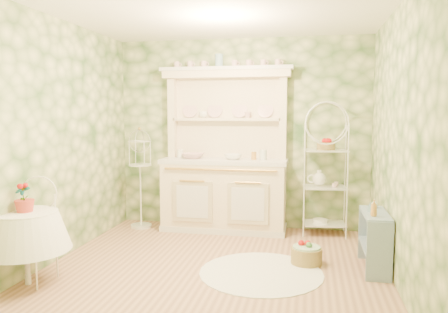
% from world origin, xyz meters
% --- Properties ---
extents(floor, '(3.60, 3.60, 0.00)m').
position_xyz_m(floor, '(0.00, 0.00, 0.00)').
color(floor, tan).
rests_on(floor, ground).
extents(ceiling, '(3.60, 3.60, 0.00)m').
position_xyz_m(ceiling, '(0.00, 0.00, 2.70)').
color(ceiling, white).
rests_on(ceiling, floor).
extents(wall_left, '(3.60, 3.60, 0.00)m').
position_xyz_m(wall_left, '(-1.80, 0.00, 1.35)').
color(wall_left, beige).
rests_on(wall_left, floor).
extents(wall_right, '(3.60, 3.60, 0.00)m').
position_xyz_m(wall_right, '(1.80, 0.00, 1.35)').
color(wall_right, beige).
rests_on(wall_right, floor).
extents(wall_back, '(3.60, 3.60, 0.00)m').
position_xyz_m(wall_back, '(0.00, 1.80, 1.35)').
color(wall_back, beige).
rests_on(wall_back, floor).
extents(wall_front, '(3.60, 3.60, 0.00)m').
position_xyz_m(wall_front, '(0.00, -1.80, 1.35)').
color(wall_front, beige).
rests_on(wall_front, floor).
extents(kitchen_dresser, '(1.87, 0.61, 2.29)m').
position_xyz_m(kitchen_dresser, '(-0.20, 1.52, 1.15)').
color(kitchen_dresser, '#FCEACC').
rests_on(kitchen_dresser, floor).
extents(bakers_rack, '(0.56, 0.43, 1.68)m').
position_xyz_m(bakers_rack, '(1.18, 1.57, 0.84)').
color(bakers_rack, white).
rests_on(bakers_rack, floor).
extents(side_shelf, '(0.31, 0.72, 0.60)m').
position_xyz_m(side_shelf, '(1.66, 0.28, 0.30)').
color(side_shelf, '#7D96AE').
rests_on(side_shelf, floor).
extents(round_table, '(0.73, 0.73, 0.71)m').
position_xyz_m(round_table, '(-1.68, -0.78, 0.35)').
color(round_table, white).
rests_on(round_table, floor).
extents(cafe_chair, '(0.42, 0.42, 0.75)m').
position_xyz_m(cafe_chair, '(-1.68, -0.72, 0.37)').
color(cafe_chair, white).
rests_on(cafe_chair, floor).
extents(birdcage_stand, '(0.34, 0.34, 1.36)m').
position_xyz_m(birdcage_stand, '(-1.41, 1.43, 0.68)').
color(birdcage_stand, white).
rests_on(birdcage_stand, floor).
extents(floor_basket, '(0.38, 0.38, 0.19)m').
position_xyz_m(floor_basket, '(0.96, 0.31, 0.10)').
color(floor_basket, olive).
rests_on(floor_basket, floor).
extents(lace_rug, '(1.58, 1.58, 0.01)m').
position_xyz_m(lace_rug, '(0.50, -0.05, 0.01)').
color(lace_rug, white).
rests_on(lace_rug, floor).
extents(bowl_floral, '(0.34, 0.34, 0.07)m').
position_xyz_m(bowl_floral, '(-0.65, 1.52, 1.02)').
color(bowl_floral, white).
rests_on(bowl_floral, kitchen_dresser).
extents(bowl_white, '(0.30, 0.30, 0.08)m').
position_xyz_m(bowl_white, '(-0.07, 1.48, 1.02)').
color(bowl_white, white).
rests_on(bowl_white, kitchen_dresser).
extents(cup_left, '(0.14, 0.14, 0.09)m').
position_xyz_m(cup_left, '(-0.53, 1.66, 1.61)').
color(cup_left, white).
rests_on(cup_left, kitchen_dresser).
extents(cup_right, '(0.12, 0.12, 0.09)m').
position_xyz_m(cup_right, '(0.11, 1.68, 1.61)').
color(cup_right, white).
rests_on(cup_right, kitchen_dresser).
extents(potted_geranium, '(0.16, 0.12, 0.28)m').
position_xyz_m(potted_geranium, '(-1.68, -0.80, 0.85)').
color(potted_geranium, '#3F7238').
rests_on(potted_geranium, round_table).
extents(bottle_amber, '(0.07, 0.07, 0.17)m').
position_xyz_m(bottle_amber, '(1.62, 0.11, 0.68)').
color(bottle_amber, '#BC8033').
rests_on(bottle_amber, side_shelf).
extents(bottle_blue, '(0.06, 0.06, 0.10)m').
position_xyz_m(bottle_blue, '(1.61, 0.31, 0.65)').
color(bottle_blue, '#83ABC2').
rests_on(bottle_blue, side_shelf).
extents(bottle_glass, '(0.08, 0.08, 0.10)m').
position_xyz_m(bottle_glass, '(1.68, 0.52, 0.65)').
color(bottle_glass, silver).
rests_on(bottle_glass, side_shelf).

